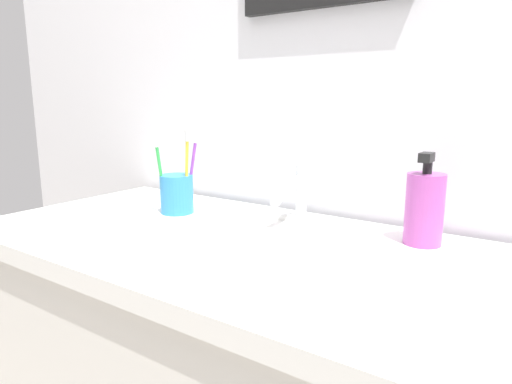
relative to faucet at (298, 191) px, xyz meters
The scene contains 8 objects.
tiled_wall_back 0.31m from the faucet, 91.42° to the left, with size 2.34×0.04×2.40m, color silver.
sink_basin 0.21m from the faucet, 90.00° to the right, with size 0.40×0.40×0.11m.
faucet is the anchor object (origin of this frame).
toothbrush_cup 0.28m from the faucet, 160.65° to the right, with size 0.07×0.07×0.09m, color #338CCC.
toothbrush_purple 0.25m from the faucet, 164.39° to the right, with size 0.03×0.03×0.18m.
toothbrush_yellow 0.25m from the faucet, 157.63° to the right, with size 0.03×0.02×0.19m.
toothbrush_green 0.31m from the faucet, 156.12° to the right, with size 0.01×0.03×0.17m.
soap_dispenser 0.26m from the faucet, ahead, with size 0.07×0.07×0.17m.
Camera 1 is at (0.46, -0.64, 1.10)m, focal length 31.65 mm.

